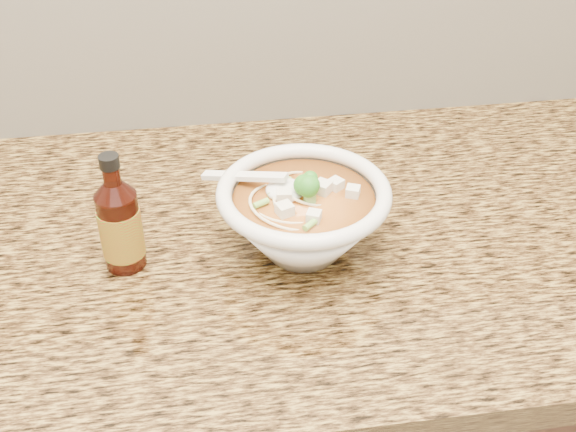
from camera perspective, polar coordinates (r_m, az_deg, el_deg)
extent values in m
cube|color=olive|center=(1.00, -5.82, -2.31)|extent=(4.00, 0.68, 0.04)
cylinder|color=white|center=(0.95, 1.19, -2.43)|extent=(0.09, 0.09, 0.01)
torus|color=white|center=(0.90, 1.26, 1.86)|extent=(0.22, 0.22, 0.02)
torus|color=beige|center=(0.92, 0.58, 2.03)|extent=(0.12, 0.12, 0.00)
torus|color=beige|center=(0.89, 1.74, 0.76)|extent=(0.13, 0.13, 0.00)
torus|color=beige|center=(0.92, 1.06, 1.77)|extent=(0.12, 0.12, 0.00)
torus|color=beige|center=(0.90, 1.02, 1.08)|extent=(0.06, 0.06, 0.00)
torus|color=beige|center=(0.91, 1.93, 1.03)|extent=(0.11, 0.11, 0.00)
torus|color=beige|center=(0.91, 0.00, 1.22)|extent=(0.08, 0.08, 0.00)
torus|color=beige|center=(0.92, 0.88, 1.17)|extent=(0.08, 0.08, 0.00)
torus|color=beige|center=(0.92, 2.22, 1.36)|extent=(0.11, 0.11, 0.00)
torus|color=beige|center=(0.91, 2.22, 0.46)|extent=(0.12, 0.12, 0.00)
cube|color=silver|center=(0.91, 4.54, 2.08)|extent=(0.02, 0.02, 0.02)
cube|color=silver|center=(0.93, -1.83, 3.04)|extent=(0.02, 0.02, 0.02)
cube|color=silver|center=(0.90, 3.72, 1.48)|extent=(0.02, 0.02, 0.02)
cube|color=silver|center=(0.92, 0.01, 2.48)|extent=(0.02, 0.02, 0.02)
cube|color=silver|center=(0.95, 2.40, 3.57)|extent=(0.02, 0.02, 0.02)
cube|color=silver|center=(0.91, -2.70, 2.10)|extent=(0.02, 0.02, 0.02)
ellipsoid|color=#196014|center=(0.88, 1.76, 2.20)|extent=(0.04, 0.04, 0.04)
cylinder|color=#80C54B|center=(0.92, 0.16, 2.66)|extent=(0.02, 0.02, 0.01)
cylinder|color=#80C54B|center=(0.93, 2.12, 2.82)|extent=(0.02, 0.02, 0.01)
cylinder|color=#80C54B|center=(0.92, -0.04, 2.65)|extent=(0.02, 0.02, 0.01)
cylinder|color=#80C54B|center=(0.86, 4.35, -0.29)|extent=(0.01, 0.02, 0.01)
ellipsoid|color=white|center=(0.91, -0.22, 2.07)|extent=(0.05, 0.05, 0.02)
cube|color=white|center=(0.92, -3.50, 3.16)|extent=(0.11, 0.07, 0.03)
cylinder|color=#3D0F08|center=(0.92, -13.06, -1.11)|extent=(0.06, 0.06, 0.11)
cylinder|color=#3D0F08|center=(0.88, -13.78, 3.15)|extent=(0.02, 0.02, 0.02)
cylinder|color=black|center=(0.87, -13.96, 4.20)|extent=(0.03, 0.03, 0.02)
cylinder|color=red|center=(0.92, -13.04, -1.22)|extent=(0.06, 0.06, 0.07)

